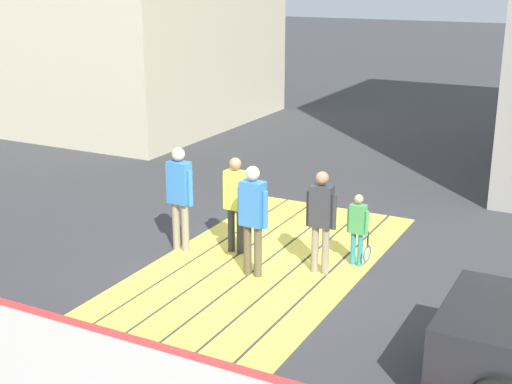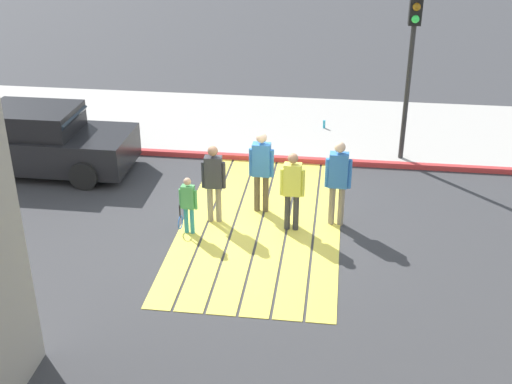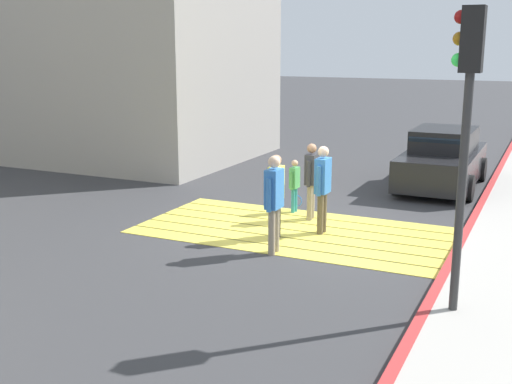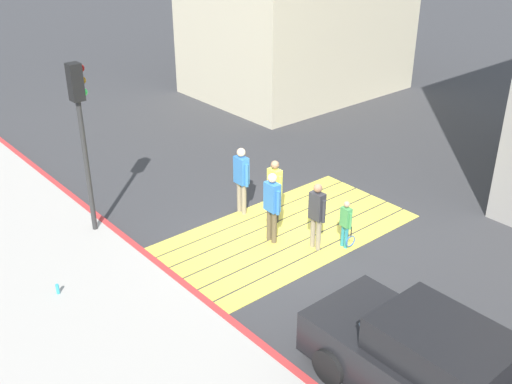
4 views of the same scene
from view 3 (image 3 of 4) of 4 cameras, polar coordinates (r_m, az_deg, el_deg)
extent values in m
plane|color=#38383A|center=(13.31, 3.50, -3.46)|extent=(120.00, 120.00, 0.00)
cube|color=#EAD64C|center=(14.55, 5.51, -2.04)|extent=(6.40, 0.50, 0.01)
cube|color=#EAD64C|center=(14.05, 4.75, -2.57)|extent=(6.40, 0.50, 0.01)
cube|color=#EAD64C|center=(13.55, 3.93, -3.14)|extent=(6.40, 0.50, 0.01)
cube|color=#EAD64C|center=(13.06, 3.05, -3.75)|extent=(6.40, 0.50, 0.01)
cube|color=#EAD64C|center=(12.57, 2.10, -4.40)|extent=(6.40, 0.50, 0.01)
cube|color=#EAD64C|center=(12.09, 1.07, -5.11)|extent=(6.40, 0.50, 0.01)
cube|color=#BC3333|center=(12.52, 17.50, -4.82)|extent=(0.16, 40.00, 0.13)
cube|color=black|center=(17.89, 16.14, 2.26)|extent=(1.81, 4.30, 0.80)
cube|color=black|center=(17.93, 16.36, 4.47)|extent=(1.53, 2.07, 0.60)
cube|color=#1E2833|center=(17.03, 15.84, 3.88)|extent=(1.48, 0.33, 0.49)
cylinder|color=black|center=(16.81, 12.38, 0.90)|extent=(0.22, 0.66, 0.66)
cylinder|color=black|center=(16.53, 18.33, 0.33)|extent=(0.22, 0.66, 0.66)
cylinder|color=black|center=(19.38, 14.18, 2.39)|extent=(0.22, 0.66, 0.66)
cylinder|color=black|center=(19.13, 19.36, 1.91)|extent=(0.22, 0.66, 0.66)
cylinder|color=#2D2D2D|center=(9.13, 17.68, -0.70)|extent=(0.12, 0.12, 3.40)
cube|color=black|center=(8.89, 18.64, 12.70)|extent=(0.28, 0.28, 0.84)
sphere|color=maroon|center=(8.92, 17.72, 14.56)|extent=(0.18, 0.18, 0.18)
sphere|color=#956310|center=(8.92, 17.60, 12.83)|extent=(0.18, 0.18, 0.18)
sphere|color=#35FF59|center=(8.92, 17.48, 11.10)|extent=(0.18, 0.18, 0.18)
cylinder|color=brown|center=(12.98, 5.72, -1.98)|extent=(0.13, 0.13, 0.85)
cylinder|color=brown|center=(13.15, 6.01, -1.79)|extent=(0.13, 0.13, 0.85)
cube|color=#3372BF|center=(12.89, 5.94, 1.45)|extent=(0.24, 0.38, 0.71)
sphere|color=beige|center=(12.80, 5.99, 3.57)|extent=(0.22, 0.22, 0.22)
cylinder|color=#3372BF|center=(12.71, 5.58, 0.97)|extent=(0.09, 0.09, 0.60)
cylinder|color=#3372BF|center=(13.10, 6.28, 1.32)|extent=(0.09, 0.09, 0.60)
cylinder|color=gray|center=(11.69, 1.40, -3.58)|extent=(0.13, 0.13, 0.86)
cylinder|color=gray|center=(11.85, 1.78, -3.35)|extent=(0.13, 0.13, 0.86)
cube|color=#3372BF|center=(11.57, 1.61, 0.29)|extent=(0.24, 0.38, 0.72)
sphere|color=beige|center=(11.47, 1.63, 2.68)|extent=(0.22, 0.22, 0.22)
cylinder|color=#3372BF|center=(11.39, 1.15, -0.28)|extent=(0.09, 0.09, 0.61)
cylinder|color=#3372BF|center=(11.78, 2.06, 0.16)|extent=(0.09, 0.09, 0.61)
cylinder|color=gray|center=(14.00, 4.77, -0.96)|extent=(0.12, 0.12, 0.80)
cylinder|color=gray|center=(14.17, 4.98, -0.80)|extent=(0.12, 0.12, 0.80)
cube|color=#333338|center=(13.93, 4.93, 2.03)|extent=(0.24, 0.36, 0.66)
sphere|color=#9E7051|center=(13.85, 4.97, 3.87)|extent=(0.21, 0.21, 0.21)
cylinder|color=#333338|center=(13.75, 4.68, 1.61)|extent=(0.09, 0.09, 0.56)
cylinder|color=#333338|center=(14.13, 5.17, 1.91)|extent=(0.09, 0.09, 0.56)
cylinder|color=#333338|center=(12.61, 1.60, -2.50)|extent=(0.12, 0.12, 0.79)
cylinder|color=#333338|center=(12.77, 1.93, -2.31)|extent=(0.12, 0.12, 0.79)
cube|color=#D8D84C|center=(12.52, 1.79, 0.80)|extent=(0.22, 0.35, 0.66)
sphere|color=#9E7051|center=(12.43, 1.81, 2.84)|extent=(0.20, 0.20, 0.20)
cylinder|color=#D8D84C|center=(12.35, 1.40, 0.32)|extent=(0.09, 0.09, 0.56)
cylinder|color=#D8D84C|center=(12.71, 2.17, 0.68)|extent=(0.09, 0.09, 0.56)
cylinder|color=teal|center=(14.62, 3.30, -0.79)|extent=(0.09, 0.09, 0.57)
cylinder|color=teal|center=(14.73, 3.52, -0.69)|extent=(0.09, 0.09, 0.57)
cube|color=#4CA559|center=(14.56, 3.44, 1.28)|extent=(0.18, 0.26, 0.48)
sphere|color=tan|center=(14.49, 3.46, 2.57)|extent=(0.15, 0.15, 0.15)
cylinder|color=#4CA559|center=(14.43, 3.16, 0.98)|extent=(0.06, 0.06, 0.41)
cylinder|color=#4CA559|center=(14.71, 3.71, 1.20)|extent=(0.06, 0.06, 0.41)
cylinder|color=black|center=(14.80, 3.62, 0.15)|extent=(0.03, 0.03, 0.28)
torus|color=blue|center=(14.85, 3.61, -0.77)|extent=(0.29, 0.05, 0.28)
camera|label=1|loc=(17.52, 42.87, 12.40)|focal=49.81mm
camera|label=2|loc=(19.88, -34.70, 19.27)|focal=46.88mm
camera|label=4|loc=(22.03, 38.68, 20.29)|focal=42.56mm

